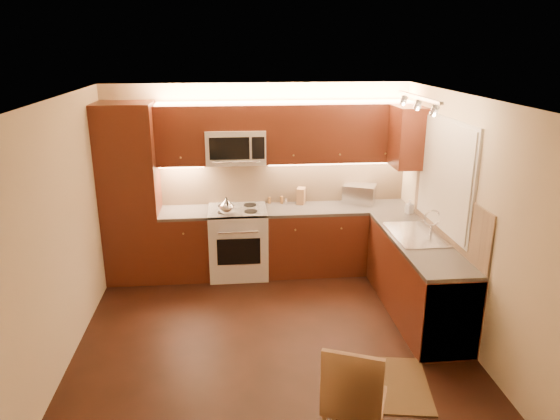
{
  "coord_description": "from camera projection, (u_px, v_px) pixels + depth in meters",
  "views": [
    {
      "loc": [
        -0.37,
        -4.8,
        2.99
      ],
      "look_at": [
        0.15,
        0.55,
        1.25
      ],
      "focal_mm": 33.32,
      "sensor_mm": 36.0,
      "label": 1
    }
  ],
  "objects": [
    {
      "name": "floor",
      "position": [
        271.0,
        338.0,
        5.5
      ],
      "size": [
        4.0,
        4.0,
        0.01
      ],
      "primitive_type": "cube",
      "color": "black",
      "rests_on": "ground"
    },
    {
      "name": "ceiling",
      "position": [
        270.0,
        99.0,
        4.73
      ],
      "size": [
        4.0,
        4.0,
        0.01
      ],
      "primitive_type": "cube",
      "color": "beige",
      "rests_on": "ground"
    },
    {
      "name": "wall_back",
      "position": [
        259.0,
        178.0,
        7.01
      ],
      "size": [
        4.0,
        0.01,
        2.5
      ],
      "primitive_type": "cube",
      "color": "beige",
      "rests_on": "ground"
    },
    {
      "name": "wall_front",
      "position": [
        296.0,
        336.0,
        3.22
      ],
      "size": [
        4.0,
        0.01,
        2.5
      ],
      "primitive_type": "cube",
      "color": "beige",
      "rests_on": "ground"
    },
    {
      "name": "wall_left",
      "position": [
        61.0,
        234.0,
        4.93
      ],
      "size": [
        0.01,
        4.0,
        2.5
      ],
      "primitive_type": "cube",
      "color": "beige",
      "rests_on": "ground"
    },
    {
      "name": "wall_right",
      "position": [
        465.0,
        221.0,
        5.3
      ],
      "size": [
        0.01,
        4.0,
        2.5
      ],
      "primitive_type": "cube",
      "color": "beige",
      "rests_on": "ground"
    },
    {
      "name": "pantry",
      "position": [
        131.0,
        194.0,
        6.6
      ],
      "size": [
        0.7,
        0.6,
        2.3
      ],
      "primitive_type": "cube",
      "color": "#4D2010",
      "rests_on": "floor"
    },
    {
      "name": "base_cab_back_left",
      "position": [
        186.0,
        245.0,
        6.89
      ],
      "size": [
        0.62,
        0.6,
        0.86
      ],
      "primitive_type": "cube",
      "color": "#4D2010",
      "rests_on": "floor"
    },
    {
      "name": "counter_back_left",
      "position": [
        184.0,
        213.0,
        6.75
      ],
      "size": [
        0.62,
        0.6,
        0.04
      ],
      "primitive_type": "cube",
      "color": "#33302E",
      "rests_on": "base_cab_back_left"
    },
    {
      "name": "base_cab_back_right",
      "position": [
        337.0,
        239.0,
        7.08
      ],
      "size": [
        1.92,
        0.6,
        0.86
      ],
      "primitive_type": "cube",
      "color": "#4D2010",
      "rests_on": "floor"
    },
    {
      "name": "counter_back_right",
      "position": [
        338.0,
        208.0,
        6.94
      ],
      "size": [
        1.92,
        0.6,
        0.04
      ],
      "primitive_type": "cube",
      "color": "#33302E",
      "rests_on": "base_cab_back_right"
    },
    {
      "name": "base_cab_right",
      "position": [
        417.0,
        278.0,
        5.91
      ],
      "size": [
        0.6,
        2.0,
        0.86
      ],
      "primitive_type": "cube",
      "color": "#4D2010",
      "rests_on": "floor"
    },
    {
      "name": "counter_right",
      "position": [
        420.0,
        242.0,
        5.77
      ],
      "size": [
        0.6,
        2.0,
        0.04
      ],
      "primitive_type": "cube",
      "color": "#33302E",
      "rests_on": "base_cab_right"
    },
    {
      "name": "dishwasher",
      "position": [
        441.0,
        308.0,
        5.24
      ],
      "size": [
        0.58,
        0.6,
        0.84
      ],
      "primitive_type": "cube",
      "color": "silver",
      "rests_on": "floor"
    },
    {
      "name": "backsplash_back",
      "position": [
        284.0,
        181.0,
        7.05
      ],
      "size": [
        3.3,
        0.02,
        0.6
      ],
      "primitive_type": "cube",
      "color": "tan",
      "rests_on": "wall_back"
    },
    {
      "name": "backsplash_right",
      "position": [
        448.0,
        213.0,
        5.7
      ],
      "size": [
        0.02,
        2.0,
        0.6
      ],
      "primitive_type": "cube",
      "color": "tan",
      "rests_on": "wall_right"
    },
    {
      "name": "upper_cab_back_left",
      "position": [
        181.0,
        135.0,
        6.56
      ],
      "size": [
        0.62,
        0.35,
        0.75
      ],
      "primitive_type": "cube",
      "color": "#4D2010",
      "rests_on": "wall_back"
    },
    {
      "name": "upper_cab_back_right",
      "position": [
        338.0,
        132.0,
        6.75
      ],
      "size": [
        1.92,
        0.35,
        0.75
      ],
      "primitive_type": "cube",
      "color": "#4D2010",
      "rests_on": "wall_back"
    },
    {
      "name": "upper_cab_bridge",
      "position": [
        235.0,
        117.0,
        6.56
      ],
      "size": [
        0.76,
        0.35,
        0.31
      ],
      "primitive_type": "cube",
      "color": "#4D2010",
      "rests_on": "wall_back"
    },
    {
      "name": "upper_cab_right_corner",
      "position": [
        408.0,
        137.0,
        6.42
      ],
      "size": [
        0.35,
        0.5,
        0.75
      ],
      "primitive_type": "cube",
      "color": "#4D2010",
      "rests_on": "wall_right"
    },
    {
      "name": "stove",
      "position": [
        238.0,
        242.0,
        6.92
      ],
      "size": [
        0.76,
        0.65,
        0.92
      ],
      "primitive_type": null,
      "color": "silver",
      "rests_on": "floor"
    },
    {
      "name": "microwave",
      "position": [
        236.0,
        146.0,
        6.66
      ],
      "size": [
        0.76,
        0.38,
        0.44
      ],
      "primitive_type": null,
      "color": "silver",
      "rests_on": "wall_back"
    },
    {
      "name": "window_frame",
      "position": [
        446.0,
        175.0,
        5.71
      ],
      "size": [
        0.03,
        1.44,
        1.24
      ],
      "primitive_type": "cube",
      "color": "silver",
      "rests_on": "wall_right"
    },
    {
      "name": "window_blinds",
      "position": [
        444.0,
        175.0,
        5.71
      ],
      "size": [
        0.02,
        1.36,
        1.16
      ],
      "primitive_type": "cube",
      "color": "silver",
      "rests_on": "wall_right"
    },
    {
      "name": "sink",
      "position": [
        416.0,
        229.0,
        5.88
      ],
      "size": [
        0.52,
        0.86,
        0.15
      ],
      "primitive_type": null,
      "color": "silver",
      "rests_on": "counter_right"
    },
    {
      "name": "faucet",
      "position": [
        432.0,
        222.0,
        5.87
      ],
      "size": [
        0.2,
        0.04,
        0.3
      ],
      "primitive_type": null,
      "color": "silver",
      "rests_on": "counter_right"
    },
    {
      "name": "track_light_bar",
      "position": [
        419.0,
        97.0,
        5.27
      ],
      "size": [
        0.04,
        1.2,
        0.03
      ],
      "primitive_type": "cube",
      "color": "silver",
      "rests_on": "ceiling"
    },
    {
      "name": "kettle",
      "position": [
        227.0,
        206.0,
        6.53
      ],
      "size": [
        0.23,
        0.23,
        0.22
      ],
      "primitive_type": null,
      "rotation": [
        0.0,
        0.0,
        0.21
      ],
      "color": "silver",
      "rests_on": "stove"
    },
    {
      "name": "toaster_oven",
      "position": [
        359.0,
        194.0,
        7.07
      ],
      "size": [
        0.51,
        0.46,
        0.25
      ],
      "primitive_type": "cube",
      "rotation": [
        0.0,
        0.0,
        -0.42
      ],
      "color": "silver",
      "rests_on": "counter_back_right"
    },
    {
      "name": "knife_block",
      "position": [
        301.0,
        196.0,
        7.03
      ],
      "size": [
        0.14,
        0.18,
        0.22
      ],
      "primitive_type": "cube",
      "rotation": [
        0.0,
        0.0,
        -0.29
      ],
      "color": "#946742",
      "rests_on": "counter_back_right"
    },
    {
      "name": "spice_jar_a",
      "position": [
        298.0,
        200.0,
        7.1
      ],
      "size": [
        0.05,
        0.05,
        0.08
      ],
      "primitive_type": "cylinder",
      "rotation": [
        0.0,
        0.0,
        0.29
      ],
      "color": "silver",
      "rests_on": "counter_back_right"
    },
    {
      "name": "spice_jar_b",
      "position": [
        269.0,
        200.0,
        7.06
      ],
      "size": [
        0.05,
        0.05,
        0.09
      ],
      "primitive_type": "cylinder",
      "rotation": [
        0.0,
        0.0,
        0.34
      ],
      "color": "brown",
      "rests_on": "counter_back_right"
    },
    {
      "name": "spice_jar_c",
      "position": [
        286.0,
        201.0,
        7.02
      ],
      "size": [
        0.04,
        0.04,
        0.09
      ],
      "primitive_type": "cylinder",
      "rotation": [
        0.0,
        0.0,
        -0.02
      ],
      "color": "silver",
      "rests_on": "counter_back_right"
    },
    {
      "name": "spice_jar_d",
      "position": [
        282.0,
        200.0,
        7.06
      ],
      "size": [
        0.04,
        0.04,
        0.1
      ],
      "primitive_type": "cylinder",
      "rotation": [
        0.0,
        0.0,
        0.16
      ],
      "color": "#99632D",
      "rests_on": "counter_back_right"
    },
    {
      "name": "soap_bottle",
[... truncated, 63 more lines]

